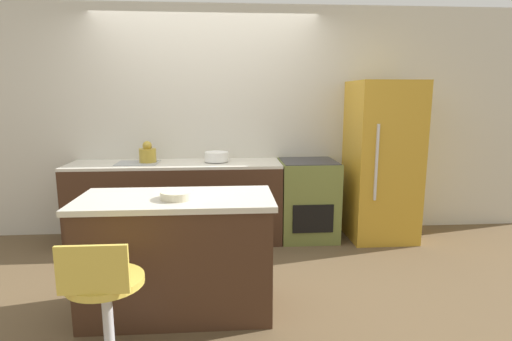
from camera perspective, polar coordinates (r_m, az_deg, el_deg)
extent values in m
plane|color=brown|center=(4.32, -6.96, -11.17)|extent=(14.00, 14.00, 0.00)
cube|color=beige|center=(4.67, -6.93, 6.87)|extent=(8.00, 0.06, 2.60)
cube|color=#422819|center=(4.52, -11.25, -4.63)|extent=(2.29, 0.60, 0.85)
cube|color=beige|center=(4.43, -11.45, 0.89)|extent=(2.29, 0.60, 0.03)
cube|color=#9EA3A8|center=(4.49, -16.54, 1.05)|extent=(0.44, 0.33, 0.01)
cube|color=#422819|center=(3.07, -11.08, -12.08)|extent=(1.34, 0.61, 0.84)
cube|color=beige|center=(2.93, -11.39, -4.09)|extent=(1.40, 0.65, 0.04)
cube|color=olive|center=(4.57, 7.39, -4.15)|extent=(0.63, 0.60, 0.88)
cube|color=black|center=(4.32, 8.16, -6.86)|extent=(0.44, 0.01, 0.31)
cube|color=#333338|center=(4.48, 7.53, 1.36)|extent=(0.60, 0.57, 0.01)
cube|color=gold|center=(4.67, 17.49, 1.27)|extent=(0.70, 0.68, 1.76)
cube|color=silver|center=(4.27, 16.83, 1.08)|extent=(0.02, 0.02, 0.79)
cylinder|color=#B7B7BC|center=(2.62, -20.30, -20.36)|extent=(0.06, 0.06, 0.54)
cylinder|color=gold|center=(2.49, -20.74, -14.58)|extent=(0.43, 0.43, 0.04)
cube|color=gold|center=(2.27, -22.32, -13.00)|extent=(0.37, 0.02, 0.26)
cylinder|color=#B29333|center=(4.48, -15.22, 2.10)|extent=(0.18, 0.18, 0.15)
sphere|color=#B29333|center=(4.47, -15.28, 3.45)|extent=(0.10, 0.10, 0.10)
cylinder|color=white|center=(4.41, -5.67, 1.99)|extent=(0.26, 0.26, 0.10)
cylinder|color=beige|center=(2.86, -11.13, -3.44)|extent=(0.24, 0.24, 0.05)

